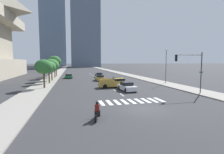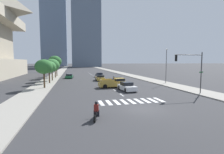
% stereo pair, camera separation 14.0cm
% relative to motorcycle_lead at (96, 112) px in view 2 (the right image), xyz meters
% --- Properties ---
extents(ground_plane, '(800.00, 800.00, 0.00)m').
position_rel_motorcycle_lead_xyz_m(ground_plane, '(4.85, 1.90, -0.58)').
color(ground_plane, '#333335').
extents(sidewalk_east, '(4.00, 260.00, 0.15)m').
position_rel_motorcycle_lead_xyz_m(sidewalk_east, '(17.13, 31.90, -0.51)').
color(sidewalk_east, gray).
rests_on(sidewalk_east, ground).
extents(sidewalk_west, '(4.00, 260.00, 0.15)m').
position_rel_motorcycle_lead_xyz_m(sidewalk_west, '(-7.42, 31.90, -0.51)').
color(sidewalk_west, gray).
rests_on(sidewalk_west, ground).
extents(crosswalk_near, '(7.65, 2.50, 0.01)m').
position_rel_motorcycle_lead_xyz_m(crosswalk_near, '(4.85, 5.23, -0.58)').
color(crosswalk_near, silver).
rests_on(crosswalk_near, ground).
extents(lane_divider_center, '(0.14, 50.00, 0.01)m').
position_rel_motorcycle_lead_xyz_m(lane_divider_center, '(4.85, 33.23, -0.58)').
color(lane_divider_center, silver).
rests_on(lane_divider_center, ground).
extents(motorcycle_lead, '(0.93, 2.12, 1.49)m').
position_rel_motorcycle_lead_xyz_m(motorcycle_lead, '(0.00, 0.00, 0.00)').
color(motorcycle_lead, black).
rests_on(motorcycle_lead, ground).
extents(pickup_truck, '(5.46, 2.27, 1.67)m').
position_rel_motorcycle_lead_xyz_m(pickup_truck, '(5.63, 16.33, 0.23)').
color(pickup_truck, '#B28E38').
rests_on(pickup_truck, ground).
extents(sedan_green_0, '(2.17, 4.65, 1.23)m').
position_rel_motorcycle_lead_xyz_m(sedan_green_0, '(-2.73, 35.88, -0.01)').
color(sedan_green_0, '#1E6038').
rests_on(sedan_green_0, ground).
extents(sedan_blue_1, '(2.17, 4.47, 1.21)m').
position_rel_motorcycle_lead_xyz_m(sedan_blue_1, '(8.14, 23.81, -0.02)').
color(sedan_blue_1, navy).
rests_on(sedan_blue_1, ground).
extents(sedan_white_2, '(2.13, 4.35, 1.38)m').
position_rel_motorcycle_lead_xyz_m(sedan_white_2, '(6.68, 12.47, 0.05)').
color(sedan_white_2, silver).
rests_on(sedan_white_2, ground).
extents(sedan_black_3, '(2.02, 4.55, 1.26)m').
position_rel_motorcycle_lead_xyz_m(sedan_black_3, '(6.14, 37.50, -0.00)').
color(sedan_black_3, black).
rests_on(sedan_black_3, ground).
extents(sedan_gold_4, '(2.01, 4.41, 1.38)m').
position_rel_motorcycle_lead_xyz_m(sedan_gold_4, '(4.75, 27.97, 0.05)').
color(sedan_gold_4, '#B28E38').
rests_on(sedan_gold_4, ground).
extents(traffic_signal_near, '(4.70, 0.28, 5.86)m').
position_rel_motorcycle_lead_xyz_m(traffic_signal_near, '(14.59, 7.42, 3.59)').
color(traffic_signal_near, '#333335').
rests_on(traffic_signal_near, sidewalk_east).
extents(street_lamp_east, '(0.50, 0.24, 7.21)m').
position_rel_motorcycle_lead_xyz_m(street_lamp_east, '(17.43, 18.88, 3.76)').
color(street_lamp_east, '#3F3F42').
rests_on(street_lamp_east, sidewalk_east).
extents(street_tree_nearest, '(2.94, 2.94, 4.91)m').
position_rel_motorcycle_lead_xyz_m(street_tree_nearest, '(-6.62, 17.69, 3.21)').
color(street_tree_nearest, '#4C3823').
rests_on(street_tree_nearest, sidewalk_west).
extents(street_tree_second, '(2.92, 2.92, 4.64)m').
position_rel_motorcycle_lead_xyz_m(street_tree_second, '(-6.62, 24.51, 2.94)').
color(street_tree_second, '#4C3823').
rests_on(street_tree_second, sidewalk_west).
extents(street_tree_third, '(3.59, 3.59, 5.18)m').
position_rel_motorcycle_lead_xyz_m(street_tree_third, '(-6.62, 29.70, 3.22)').
color(street_tree_third, '#4C3823').
rests_on(street_tree_third, sidewalk_west).
extents(street_tree_fourth, '(3.66, 3.66, 6.16)m').
position_rel_motorcycle_lead_xyz_m(street_tree_fourth, '(-6.62, 37.35, 4.16)').
color(street_tree_fourth, '#4C3823').
rests_on(street_tree_fourth, sidewalk_west).
extents(street_tree_fifth, '(3.02, 3.02, 5.68)m').
position_rel_motorcycle_lead_xyz_m(street_tree_fifth, '(-6.62, 42.36, 3.93)').
color(street_tree_fifth, '#4C3823').
rests_on(street_tree_fifth, sidewalk_west).
extents(office_tower_left_skyline, '(24.59, 23.32, 129.84)m').
position_rel_motorcycle_lead_xyz_m(office_tower_left_skyline, '(-19.10, 174.84, 63.81)').
color(office_tower_left_skyline, slate).
rests_on(office_tower_left_skyline, ground).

